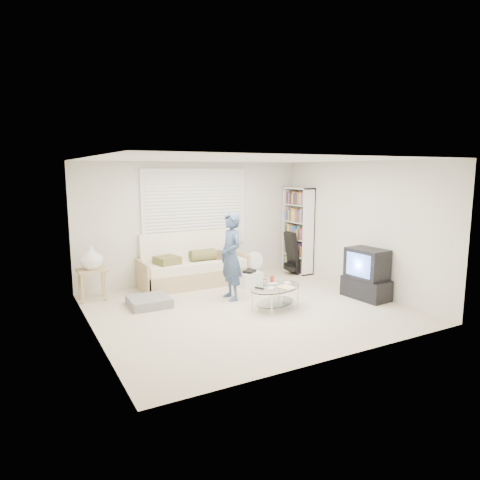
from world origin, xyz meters
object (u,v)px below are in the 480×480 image
bookshelf (298,230)px  tv_unit (366,274)px  futon_sofa (193,268)px  coffee_table (276,291)px

bookshelf → tv_unit: size_ratio=2.10×
futon_sofa → bookshelf: bookshelf is taller
futon_sofa → bookshelf: (2.53, -0.12, 0.62)m
futon_sofa → tv_unit: (2.41, -2.41, 0.10)m
futon_sofa → tv_unit: futon_sofa is taller
futon_sofa → bookshelf: size_ratio=1.13×
bookshelf → tv_unit: bookshelf is taller
tv_unit → coffee_table: size_ratio=0.77×
futon_sofa → coffee_table: (0.62, -2.13, -0.04)m
tv_unit → bookshelf: bearing=86.9°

